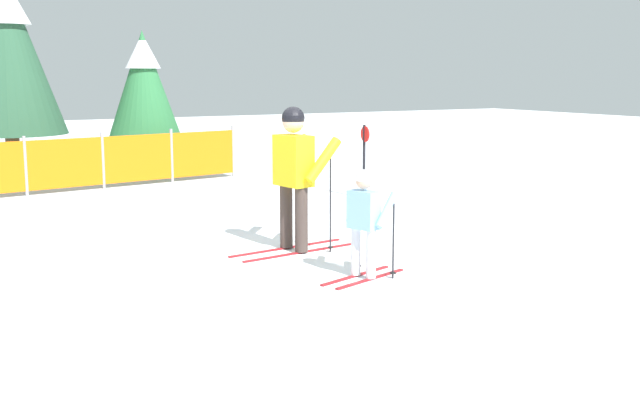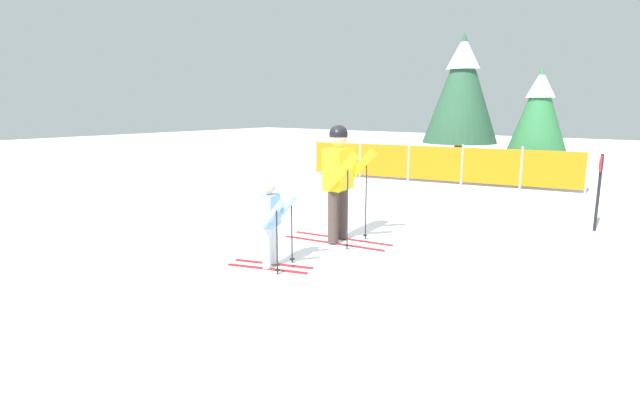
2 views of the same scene
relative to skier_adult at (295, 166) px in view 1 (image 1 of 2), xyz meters
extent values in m
plane|color=white|center=(-0.20, 0.22, -1.08)|extent=(60.00, 60.00, 0.00)
cube|color=maroon|center=(-0.05, 0.16, -1.07)|extent=(1.70, 0.30, 0.02)
cube|color=maroon|center=(0.00, -0.16, -1.07)|extent=(1.70, 0.30, 0.02)
cylinder|color=#3F332D|center=(-0.05, 0.16, -0.66)|extent=(0.16, 0.16, 0.81)
cylinder|color=#3F332D|center=(0.00, -0.16, -0.66)|extent=(0.16, 0.16, 0.81)
cube|color=yellow|center=(-0.02, 0.00, 0.07)|extent=(0.36, 0.54, 0.63)
cylinder|color=yellow|center=(0.15, 0.34, 0.08)|extent=(0.55, 0.20, 0.56)
cylinder|color=yellow|center=(0.24, -0.28, 0.08)|extent=(0.55, 0.20, 0.56)
sphere|color=#D8AD8C|center=(-0.02, 0.00, 0.54)|extent=(0.27, 0.27, 0.27)
sphere|color=black|center=(-0.02, 0.00, 0.59)|extent=(0.28, 0.28, 0.28)
cylinder|color=black|center=(0.25, 0.37, -0.45)|extent=(0.02, 0.02, 1.26)
cylinder|color=black|center=(0.25, 0.37, -1.02)|extent=(0.07, 0.07, 0.01)
cylinder|color=black|center=(0.35, -0.28, -0.45)|extent=(0.02, 0.02, 1.26)
cylinder|color=black|center=(0.35, -0.28, -1.02)|extent=(0.07, 0.07, 0.01)
cube|color=maroon|center=(-0.02, -1.49, -1.07)|extent=(1.08, 0.40, 0.02)
cube|color=maroon|center=(0.05, -1.69, -1.07)|extent=(1.08, 0.40, 0.02)
cylinder|color=silver|center=(-0.02, -1.49, -0.80)|extent=(0.11, 0.11, 0.53)
cylinder|color=silver|center=(0.05, -1.69, -0.80)|extent=(0.11, 0.11, 0.53)
cube|color=#8CBFF2|center=(0.01, -1.59, -0.32)|extent=(0.29, 0.38, 0.42)
cylinder|color=#8CBFF2|center=(0.08, -1.35, -0.32)|extent=(0.35, 0.19, 0.38)
cylinder|color=#8CBFF2|center=(0.21, -1.74, -0.32)|extent=(0.35, 0.19, 0.38)
sphere|color=#D8AD8C|center=(0.01, -1.59, -0.01)|extent=(0.18, 0.18, 0.18)
sphere|color=white|center=(0.01, -1.59, 0.02)|extent=(0.19, 0.19, 0.19)
cylinder|color=black|center=(0.14, -1.29, -0.67)|extent=(0.02, 0.02, 0.83)
cylinder|color=black|center=(0.14, -1.29, -1.02)|extent=(0.07, 0.07, 0.01)
cylinder|color=black|center=(0.29, -1.75, -0.67)|extent=(0.02, 0.02, 0.83)
cylinder|color=black|center=(0.29, -1.75, -1.02)|extent=(0.07, 0.07, 0.01)
cylinder|color=gray|center=(-2.19, 6.44, -0.54)|extent=(0.06, 0.06, 1.10)
cylinder|color=gray|center=(-0.72, 6.69, -0.54)|extent=(0.06, 0.06, 1.10)
cylinder|color=gray|center=(0.74, 6.94, -0.54)|extent=(0.06, 0.06, 1.10)
cylinder|color=gray|center=(2.21, 7.18, -0.54)|extent=(0.06, 0.06, 1.10)
cube|color=orange|center=(-1.46, 6.56, -0.54)|extent=(1.47, 0.28, 0.92)
cube|color=orange|center=(0.01, 6.81, -0.54)|extent=(1.47, 0.28, 0.92)
cube|color=orange|center=(1.47, 7.06, -0.54)|extent=(1.47, 0.28, 0.92)
cylinder|color=#4C3823|center=(0.67, 8.46, -0.75)|extent=(0.21, 0.21, 0.66)
cone|color=#2B6D3C|center=(0.67, 8.46, 0.82)|extent=(1.69, 1.69, 2.47)
cone|color=white|center=(0.67, 8.46, 1.61)|extent=(0.76, 0.76, 0.74)
cylinder|color=#4C3823|center=(-1.96, 9.44, -0.62)|extent=(0.29, 0.29, 0.92)
cone|color=#295339|center=(-1.96, 9.44, 1.56)|extent=(2.35, 2.35, 3.44)
cylinder|color=black|center=(3.06, 3.23, -0.43)|extent=(0.05, 0.05, 1.31)
cylinder|color=red|center=(3.06, 3.20, 0.07)|extent=(0.03, 0.28, 0.28)
camera|label=1|loc=(-4.56, -8.82, 1.14)|focal=45.00mm
camera|label=2|loc=(4.39, -6.19, 1.01)|focal=28.00mm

